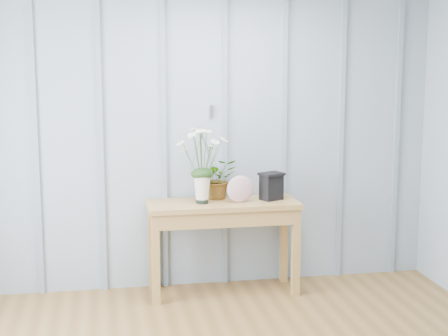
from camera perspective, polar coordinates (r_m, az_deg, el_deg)
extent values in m
cube|color=#96A6B7|center=(5.58, -2.49, 2.67)|extent=(4.00, 0.01, 2.50)
cube|color=#B0B1B5|center=(5.56, -1.04, 4.73)|extent=(0.03, 0.01, 0.10)
cube|color=gray|center=(5.54, -15.40, 2.29)|extent=(0.04, 0.03, 2.50)
cube|color=gray|center=(5.52, -10.22, 2.45)|extent=(0.04, 0.03, 2.50)
cube|color=gray|center=(5.54, -5.04, 2.59)|extent=(0.04, 0.03, 2.50)
cube|color=gray|center=(5.61, 0.06, 2.71)|extent=(0.04, 0.03, 2.50)
cube|color=gray|center=(5.72, 5.00, 2.81)|extent=(0.04, 0.03, 2.50)
cube|color=gray|center=(5.87, 9.71, 2.88)|extent=(0.04, 0.03, 2.50)
cube|color=gray|center=(6.06, 14.16, 2.93)|extent=(0.04, 0.03, 2.50)
cube|color=#A2783E|center=(5.45, -0.10, -3.03)|extent=(1.20, 0.45, 0.04)
cube|color=#A2783E|center=(5.47, -0.09, -3.85)|extent=(1.13, 0.42, 0.12)
cube|color=#A2783E|center=(5.30, -5.70, -7.62)|extent=(0.06, 0.06, 0.71)
cube|color=#A2783E|center=(5.50, 5.99, -7.00)|extent=(0.06, 0.06, 0.71)
cube|color=#A2783E|center=(5.65, -6.01, -6.56)|extent=(0.06, 0.06, 0.71)
cube|color=#A2783E|center=(5.83, 4.99, -6.03)|extent=(0.06, 0.06, 0.71)
cylinder|color=black|center=(5.39, -1.83, -2.62)|extent=(0.10, 0.10, 0.06)
cone|color=white|center=(5.37, -1.83, -1.66)|extent=(0.17, 0.17, 0.23)
ellipsoid|color=#183813|center=(5.35, -1.84, -0.47)|extent=(0.18, 0.15, 0.09)
imported|color=#183813|center=(5.54, -0.51, -0.89)|extent=(0.32, 0.29, 0.33)
ellipsoid|color=#944869|center=(5.40, 1.36, -1.76)|extent=(0.22, 0.08, 0.22)
cube|color=black|center=(5.52, 3.95, -1.63)|extent=(0.20, 0.18, 0.20)
cube|color=black|center=(5.50, 3.97, -0.50)|extent=(0.22, 0.20, 0.02)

